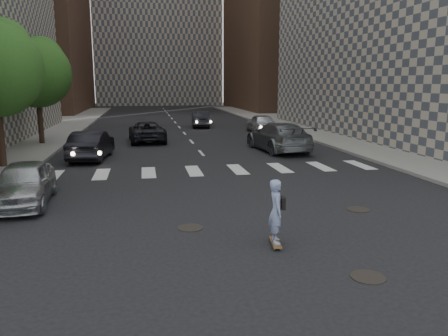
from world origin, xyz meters
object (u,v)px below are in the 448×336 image
(tree_c, at_px, (38,70))
(traffic_car_a, at_px, (91,145))
(skateboarder, at_px, (276,211))
(traffic_car_e, at_px, (200,119))
(traffic_car_b, at_px, (278,137))
(traffic_car_d, at_px, (261,123))
(traffic_car_c, at_px, (147,132))
(silver_sedan, at_px, (24,183))

(tree_c, xyz_separation_m, traffic_car_a, (3.64, -6.14, -3.91))
(skateboarder, distance_m, traffic_car_e, 29.29)
(tree_c, distance_m, traffic_car_b, 15.34)
(traffic_car_d, bearing_deg, traffic_car_b, 82.91)
(skateboarder, relative_size, traffic_car_c, 0.33)
(tree_c, relative_size, traffic_car_c, 1.34)
(tree_c, relative_size, skateboarder, 4.04)
(traffic_car_b, xyz_separation_m, traffic_car_e, (-2.60, 14.76, -0.13))
(skateboarder, bearing_deg, traffic_car_b, 81.03)
(traffic_car_d, height_order, traffic_car_e, traffic_car_d)
(tree_c, relative_size, traffic_car_e, 1.56)
(silver_sedan, height_order, traffic_car_b, traffic_car_b)
(tree_c, bearing_deg, traffic_car_a, -59.30)
(traffic_car_d, bearing_deg, traffic_car_e, -49.73)
(traffic_car_a, bearing_deg, traffic_car_e, -109.49)
(traffic_car_c, distance_m, traffic_car_e, 10.45)
(traffic_car_a, bearing_deg, silver_sedan, 88.51)
(traffic_car_a, height_order, traffic_car_c, traffic_car_a)
(tree_c, height_order, traffic_car_b, tree_c)
(silver_sedan, bearing_deg, traffic_car_d, 52.30)
(tree_c, bearing_deg, traffic_car_e, 40.34)
(tree_c, bearing_deg, silver_sedan, -80.46)
(traffic_car_b, height_order, traffic_car_c, traffic_car_b)
(tree_c, xyz_separation_m, traffic_car_c, (6.51, 0.35, -3.96))
(silver_sedan, relative_size, traffic_car_b, 0.72)
(traffic_car_c, height_order, traffic_car_d, traffic_car_d)
(skateboarder, height_order, traffic_car_a, skateboarder)
(traffic_car_a, distance_m, traffic_car_b, 10.34)
(silver_sedan, bearing_deg, traffic_car_c, 71.68)
(traffic_car_a, height_order, traffic_car_b, traffic_car_b)
(tree_c, bearing_deg, traffic_car_d, 15.55)
(traffic_car_a, relative_size, traffic_car_b, 0.78)
(traffic_car_a, bearing_deg, traffic_car_d, -132.08)
(traffic_car_c, bearing_deg, tree_c, -0.16)
(tree_c, height_order, skateboarder, tree_c)
(traffic_car_b, distance_m, traffic_car_c, 9.23)
(traffic_car_a, distance_m, traffic_car_d, 15.79)
(skateboarder, distance_m, traffic_car_d, 24.68)
(traffic_car_c, xyz_separation_m, traffic_car_d, (8.97, 3.96, 0.07))
(skateboarder, bearing_deg, traffic_car_d, 84.23)
(traffic_car_e, bearing_deg, traffic_car_b, 104.72)
(skateboarder, bearing_deg, traffic_car_e, 94.75)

